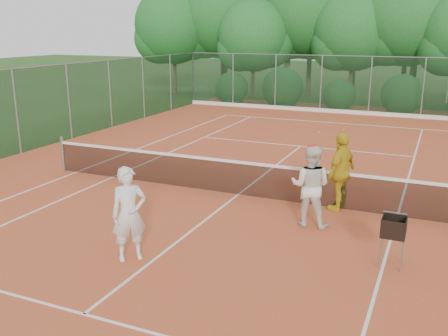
# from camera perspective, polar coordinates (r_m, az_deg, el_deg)

# --- Properties ---
(ground) EXTENTS (120.00, 120.00, 0.00)m
(ground) POSITION_cam_1_polar(r_m,az_deg,el_deg) (13.51, 1.57, -3.19)
(ground) COLOR #264719
(ground) RESTS_ON ground
(clay_court) EXTENTS (18.00, 36.00, 0.02)m
(clay_court) POSITION_cam_1_polar(r_m,az_deg,el_deg) (13.51, 1.57, -3.15)
(clay_court) COLOR #C4542D
(clay_court) RESTS_ON ground
(tennis_net) EXTENTS (11.97, 0.10, 1.10)m
(tennis_net) POSITION_cam_1_polar(r_m,az_deg,el_deg) (13.35, 1.59, -1.03)
(tennis_net) COLOR gray
(tennis_net) RESTS_ON clay_court
(player_white) EXTENTS (0.79, 0.79, 1.85)m
(player_white) POSITION_cam_1_polar(r_m,az_deg,el_deg) (9.72, -10.79, -5.19)
(player_white) COLOR silver
(player_white) RESTS_ON clay_court
(player_center_grp) EXTENTS (0.94, 0.74, 1.91)m
(player_center_grp) POSITION_cam_1_polar(r_m,az_deg,el_deg) (11.34, 9.85, -2.01)
(player_center_grp) COLOR white
(player_center_grp) RESTS_ON clay_court
(player_yellow) EXTENTS (0.80, 1.23, 1.95)m
(player_yellow) POSITION_cam_1_polar(r_m,az_deg,el_deg) (12.48, 13.24, -0.43)
(player_yellow) COLOR gold
(player_yellow) RESTS_ON clay_court
(ball_hopper) EXTENTS (0.42, 0.42, 0.97)m
(ball_hopper) POSITION_cam_1_polar(r_m,az_deg,el_deg) (9.82, 18.82, -6.51)
(ball_hopper) COLOR gray
(ball_hopper) RESTS_ON clay_court
(stray_ball_a) EXTENTS (0.07, 0.07, 0.07)m
(stray_ball_a) POSITION_cam_1_polar(r_m,az_deg,el_deg) (22.79, 13.49, 4.27)
(stray_ball_a) COLOR gold
(stray_ball_a) RESTS_ON clay_court
(stray_ball_b) EXTENTS (0.07, 0.07, 0.07)m
(stray_ball_b) POSITION_cam_1_polar(r_m,az_deg,el_deg) (24.44, 12.03, 5.10)
(stray_ball_b) COLOR #C3DA32
(stray_ball_b) RESTS_ON clay_court
(stray_ball_c) EXTENTS (0.07, 0.07, 0.07)m
(stray_ball_c) POSITION_cam_1_polar(r_m,az_deg,el_deg) (22.06, 10.86, 4.06)
(stray_ball_c) COLOR yellow
(stray_ball_c) RESTS_ON clay_court
(court_markings) EXTENTS (11.03, 23.83, 0.01)m
(court_markings) POSITION_cam_1_polar(r_m,az_deg,el_deg) (13.51, 1.57, -3.10)
(court_markings) COLOR white
(court_markings) RESTS_ON clay_court
(fence_back) EXTENTS (18.07, 0.07, 3.00)m
(fence_back) POSITION_cam_1_polar(r_m,az_deg,el_deg) (27.43, 13.68, 9.21)
(fence_back) COLOR #19381E
(fence_back) RESTS_ON clay_court
(tropical_treeline) EXTENTS (32.10, 8.49, 15.03)m
(tropical_treeline) POSITION_cam_1_polar(r_m,az_deg,el_deg) (32.27, 18.46, 16.16)
(tropical_treeline) COLOR brown
(tropical_treeline) RESTS_ON ground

